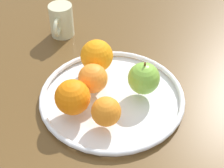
{
  "coord_description": "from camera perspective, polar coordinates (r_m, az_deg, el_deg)",
  "views": [
    {
      "loc": [
        54.14,
        7.74,
        54.63
      ],
      "look_at": [
        0.0,
        0.0,
        4.8
      ],
      "focal_mm": 54.13,
      "sensor_mm": 36.0,
      "label": 1
    }
  ],
  "objects": [
    {
      "name": "orange_back_left",
      "position": [
        0.7,
        -6.67,
        -2.22
      ],
      "size": [
        7.52,
        7.52,
        7.52
      ],
      "primitive_type": "sphere",
      "color": "orange",
      "rests_on": "fruit_bowl"
    },
    {
      "name": "orange_back_right",
      "position": [
        0.68,
        -1.07,
        -4.67
      ],
      "size": [
        6.15,
        6.15,
        6.15
      ],
      "primitive_type": "sphere",
      "color": "orange",
      "rests_on": "fruit_bowl"
    },
    {
      "name": "apple",
      "position": [
        0.75,
        5.39,
        0.97
      ],
      "size": [
        7.2,
        7.2,
        8.0
      ],
      "color": "#7FBA3B",
      "rests_on": "fruit_bowl"
    },
    {
      "name": "fruit_bowl",
      "position": [
        0.77,
        0.0,
        -2.15
      ],
      "size": [
        32.87,
        32.87,
        1.8
      ],
      "color": "silver",
      "rests_on": "ground_plane"
    },
    {
      "name": "ground_plane",
      "position": [
        0.79,
        0.0,
        -3.66
      ],
      "size": [
        164.9,
        164.9,
        4.0
      ],
      "primitive_type": "cube",
      "color": "brown"
    },
    {
      "name": "ambient_mug",
      "position": [
        0.96,
        -8.57,
        10.53
      ],
      "size": [
        10.26,
        6.55,
        9.13
      ],
      "color": "beige",
      "rests_on": "ground_plane"
    },
    {
      "name": "orange_front_left",
      "position": [
        0.75,
        -3.25,
        0.96
      ],
      "size": [
        6.66,
        6.66,
        6.66
      ],
      "primitive_type": "sphere",
      "color": "orange",
      "rests_on": "fruit_bowl"
    },
    {
      "name": "orange_front_right",
      "position": [
        0.8,
        -2.6,
        4.78
      ],
      "size": [
        7.8,
        7.8,
        7.8
      ],
      "primitive_type": "sphere",
      "color": "orange",
      "rests_on": "fruit_bowl"
    }
  ]
}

